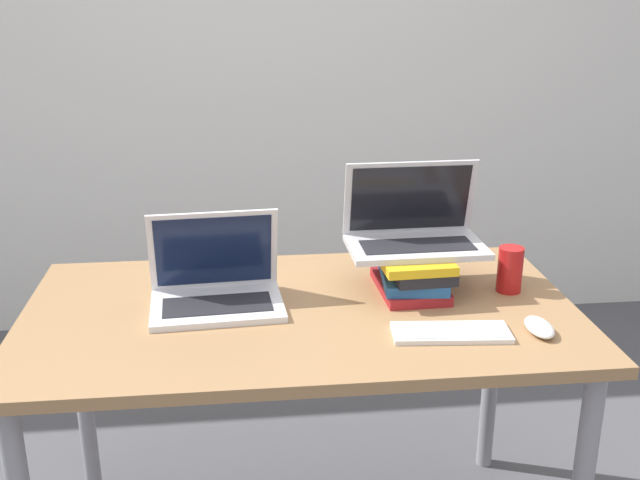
% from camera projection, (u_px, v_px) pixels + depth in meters
% --- Properties ---
extents(wall_back, '(8.00, 0.05, 2.70)m').
position_uv_depth(wall_back, '(268.00, 25.00, 3.15)').
color(wall_back, silver).
rests_on(wall_back, ground_plane).
extents(desk, '(1.39, 0.77, 0.75)m').
position_uv_depth(desk, '(301.00, 337.00, 1.92)').
color(desk, '#9E754C').
rests_on(desk, ground_plane).
extents(laptop_left, '(0.34, 0.25, 0.24)m').
position_uv_depth(laptop_left, '(216.00, 287.00, 1.89)').
color(laptop_left, silver).
rests_on(laptop_left, desk).
extents(book_stack, '(0.19, 0.26, 0.11)m').
position_uv_depth(book_stack, '(412.00, 271.00, 1.97)').
color(book_stack, maroon).
rests_on(book_stack, desk).
extents(laptop_on_books, '(0.36, 0.22, 0.22)m').
position_uv_depth(laptop_on_books, '(414.00, 230.00, 1.99)').
color(laptop_on_books, silver).
rests_on(laptop_on_books, book_stack).
extents(wireless_keyboard, '(0.28, 0.13, 0.01)m').
position_uv_depth(wireless_keyboard, '(451.00, 332.00, 1.74)').
color(wireless_keyboard, white).
rests_on(wireless_keyboard, desk).
extents(mouse, '(0.06, 0.11, 0.03)m').
position_uv_depth(mouse, '(539.00, 327.00, 1.75)').
color(mouse, white).
rests_on(mouse, desk).
extents(soda_can, '(0.07, 0.07, 0.12)m').
position_uv_depth(soda_can, '(510.00, 269.00, 1.97)').
color(soda_can, red).
rests_on(soda_can, desk).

